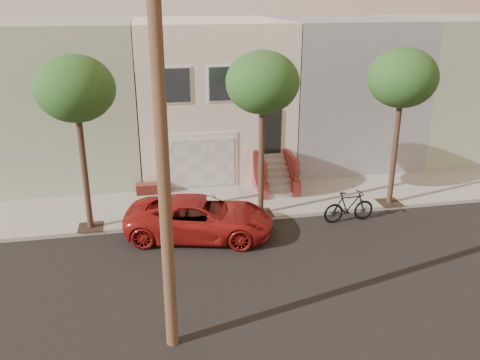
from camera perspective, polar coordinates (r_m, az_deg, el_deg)
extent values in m
plane|color=black|center=(16.59, 2.12, -9.85)|extent=(90.00, 90.00, 0.00)
cube|color=gray|center=(21.26, -1.22, -2.58)|extent=(40.00, 3.70, 0.15)
cube|color=silver|center=(25.81, -3.62, 9.77)|extent=(7.00, 8.00, 7.00)
cube|color=#93A484|center=(25.80, -18.93, 8.73)|extent=(6.50, 8.00, 7.00)
cube|color=gray|center=(27.55, 10.75, 10.13)|extent=(6.50, 8.00, 7.00)
cube|color=#93A484|center=(30.56, 22.32, 9.96)|extent=(6.50, 8.00, 7.00)
cube|color=silver|center=(22.41, -4.36, 2.20)|extent=(3.20, 0.12, 2.50)
cube|color=silver|center=(22.39, -4.34, 1.91)|extent=(2.90, 0.06, 2.20)
cube|color=gray|center=(21.10, -3.63, -2.55)|extent=(3.20, 3.70, 0.02)
cube|color=#9A3B2A|center=(22.31, -9.80, -0.94)|extent=(1.40, 0.45, 0.44)
cube|color=black|center=(22.60, 3.43, 5.42)|extent=(1.00, 0.06, 2.00)
cube|color=#3F4751|center=(21.48, -7.01, 10.53)|extent=(1.00, 0.06, 1.40)
cube|color=silver|center=(21.50, -7.01, 10.54)|extent=(1.15, 0.05, 1.55)
cube|color=#3F4751|center=(21.69, -2.18, 10.76)|extent=(1.00, 0.06, 1.40)
cube|color=silver|center=(21.71, -2.19, 10.76)|extent=(1.15, 0.05, 1.55)
cube|color=#3F4751|center=(22.05, 2.52, 10.90)|extent=(1.00, 0.06, 1.40)
cube|color=silver|center=(22.06, 2.51, 10.91)|extent=(1.15, 0.05, 1.55)
cube|color=gray|center=(21.68, 4.49, -1.67)|extent=(1.20, 0.28, 0.20)
cube|color=gray|center=(21.86, 4.31, -0.91)|extent=(1.20, 0.28, 0.20)
cube|color=gray|center=(22.04, 4.13, -0.17)|extent=(1.20, 0.28, 0.20)
cube|color=gray|center=(22.23, 3.95, 0.56)|extent=(1.20, 0.28, 0.20)
cube|color=gray|center=(22.42, 3.78, 1.27)|extent=(1.20, 0.28, 0.20)
cube|color=gray|center=(22.61, 3.61, 1.98)|extent=(1.20, 0.28, 0.20)
cube|color=gray|center=(22.81, 3.44, 2.67)|extent=(1.20, 0.28, 0.20)
cube|color=maroon|center=(22.03, 2.20, 0.68)|extent=(0.18, 1.96, 1.60)
cube|color=maroon|center=(22.38, 5.69, 0.92)|extent=(0.18, 1.96, 1.60)
cube|color=maroon|center=(21.38, 2.74, -1.23)|extent=(0.35, 0.35, 0.70)
imported|color=#234A1A|center=(21.18, 2.76, 0.22)|extent=(0.40, 0.35, 0.45)
cube|color=maroon|center=(21.75, 6.32, -0.96)|extent=(0.35, 0.35, 0.70)
imported|color=#234A1A|center=(21.55, 6.38, 0.47)|extent=(0.41, 0.35, 0.45)
cube|color=#2D2116|center=(19.73, -16.43, -5.08)|extent=(0.90, 0.90, 0.02)
cylinder|color=#312116|center=(18.96, -17.04, 0.66)|extent=(0.22, 0.22, 4.20)
ellipsoid|color=#234A1A|center=(18.22, -18.03, 9.74)|extent=(2.70, 2.57, 2.29)
cube|color=#2D2116|center=(20.12, 2.33, -3.72)|extent=(0.90, 0.90, 0.02)
cylinder|color=#312116|center=(19.36, 2.41, 1.96)|extent=(0.22, 0.22, 4.20)
ellipsoid|color=#234A1A|center=(18.63, 2.55, 10.90)|extent=(2.70, 2.57, 2.29)
cube|color=#2D2116|center=(21.99, 16.41, -2.42)|extent=(0.90, 0.90, 0.02)
cylinder|color=#312116|center=(21.30, 16.96, 2.79)|extent=(0.22, 0.22, 4.20)
ellipsoid|color=#234A1A|center=(20.64, 17.83, 10.89)|extent=(2.70, 2.57, 2.29)
cylinder|color=#4F3825|center=(11.26, -8.73, 2.88)|extent=(0.30, 0.30, 10.00)
imported|color=maroon|center=(18.35, -4.52, -4.23)|extent=(5.71, 3.64, 1.47)
imported|color=black|center=(19.96, 12.16, -2.93)|extent=(2.10, 0.71, 1.24)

